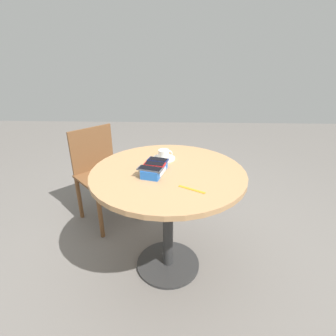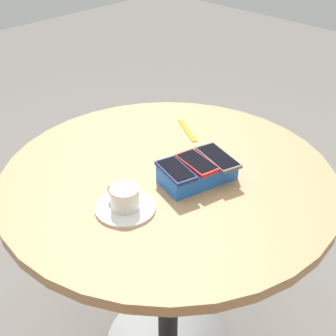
{
  "view_description": "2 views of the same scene",
  "coord_description": "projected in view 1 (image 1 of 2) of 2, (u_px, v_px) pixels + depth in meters",
  "views": [
    {
      "loc": [
        -1.44,
        -0.05,
        1.44
      ],
      "look_at": [
        0.0,
        0.0,
        0.78
      ],
      "focal_mm": 28.0,
      "sensor_mm": 36.0,
      "label": 1
    },
    {
      "loc": [
        0.78,
        0.77,
        1.49
      ],
      "look_at": [
        0.0,
        0.0,
        0.78
      ],
      "focal_mm": 50.0,
      "sensor_mm": 36.0,
      "label": 2
    }
  ],
  "objects": [
    {
      "name": "phone_box",
      "position": [
        154.0,
        169.0,
        1.56
      ],
      "size": [
        0.22,
        0.15,
        0.05
      ],
      "color": "blue",
      "rests_on": "round_table"
    },
    {
      "name": "phone_navy",
      "position": [
        158.0,
        160.0,
        1.61
      ],
      "size": [
        0.09,
        0.14,
        0.01
      ],
      "color": "navy",
      "rests_on": "phone_box"
    },
    {
      "name": "phone_red",
      "position": [
        155.0,
        164.0,
        1.55
      ],
      "size": [
        0.09,
        0.14,
        0.01
      ],
      "color": "red",
      "rests_on": "phone_box"
    },
    {
      "name": "ground_plane",
      "position": [
        168.0,
        264.0,
        1.92
      ],
      "size": [
        8.0,
        8.0,
        0.0
      ],
      "primitive_type": "plane",
      "color": "slate"
    },
    {
      "name": "phone_gray",
      "position": [
        150.0,
        169.0,
        1.49
      ],
      "size": [
        0.1,
        0.16,
        0.01
      ],
      "color": "#515156",
      "rests_on": "phone_box"
    },
    {
      "name": "saucer",
      "position": [
        164.0,
        158.0,
        1.77
      ],
      "size": [
        0.15,
        0.15,
        0.01
      ],
      "primitive_type": "cylinder",
      "color": "silver",
      "rests_on": "round_table"
    },
    {
      "name": "coffee_cup",
      "position": [
        164.0,
        154.0,
        1.76
      ],
      "size": [
        0.07,
        0.1,
        0.06
      ],
      "color": "silver",
      "rests_on": "saucer"
    },
    {
      "name": "chair_near_window",
      "position": [
        102.0,
        173.0,
        2.31
      ],
      "size": [
        0.6,
        0.6,
        0.82
      ],
      "color": "brown",
      "rests_on": "ground_plane"
    },
    {
      "name": "round_table",
      "position": [
        168.0,
        191.0,
        1.66
      ],
      "size": [
        0.95,
        0.95,
        0.76
      ],
      "color": "#2D2D2D",
      "rests_on": "ground_plane"
    },
    {
      "name": "lanyard_strap",
      "position": [
        192.0,
        189.0,
        1.39
      ],
      "size": [
        0.09,
        0.14,
        0.0
      ],
      "primitive_type": "cube",
      "rotation": [
        0.0,
        0.0,
        1.05
      ],
      "color": "orange",
      "rests_on": "round_table"
    }
  ]
}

